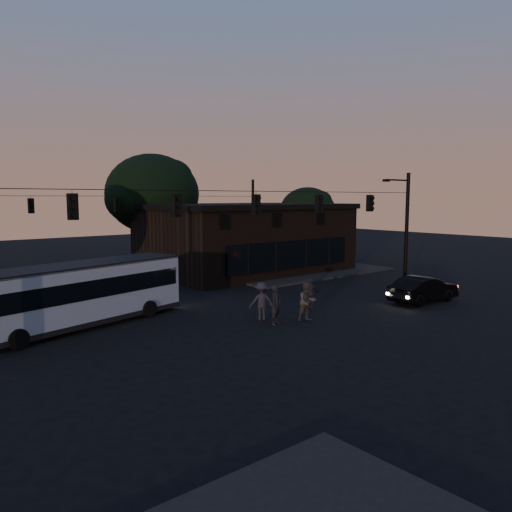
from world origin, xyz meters
TOP-DOWN VIEW (x-y plane):
  - ground at (0.00, 0.00)m, footprint 120.00×120.00m
  - sidewalk_far_right at (12.00, 14.00)m, footprint 14.00×10.00m
  - building at (9.00, 15.97)m, footprint 15.40×10.41m
  - tree_behind at (4.00, 22.00)m, footprint 7.60×7.60m
  - tree_right at (18.00, 18.00)m, footprint 5.20×5.20m
  - signal_rig_near at (0.00, 4.00)m, footprint 26.24×0.30m
  - signal_rig_far at (0.00, 20.00)m, footprint 26.24×0.30m
  - bus at (-7.59, 7.46)m, footprint 10.60×4.77m
  - car at (9.28, 0.31)m, footprint 4.63×1.89m
  - pedestrian_a at (-0.48, 1.98)m, footprint 0.80×0.67m
  - pedestrian_b at (1.11, 1.52)m, footprint 1.10×0.97m
  - pedestrian_c at (3.23, 3.36)m, footprint 1.00×0.51m
  - pedestrian_d at (-0.43, 3.08)m, footprint 1.36×1.10m

SIDE VIEW (x-z plane):
  - ground at x=0.00m, z-range 0.00..0.00m
  - sidewalk_far_right at x=12.00m, z-range 0.00..0.15m
  - car at x=9.28m, z-range 0.00..1.49m
  - pedestrian_c at x=3.23m, z-range 0.00..1.64m
  - pedestrian_d at x=-0.43m, z-range 0.00..1.84m
  - pedestrian_a at x=-0.48m, z-range 0.00..1.86m
  - pedestrian_b at x=1.11m, z-range 0.00..1.87m
  - bus at x=-7.59m, z-range 0.18..3.08m
  - building at x=9.00m, z-range 0.01..5.41m
  - signal_rig_far at x=0.00m, z-range 0.45..7.95m
  - signal_rig_near at x=0.00m, z-range 0.70..8.20m
  - tree_right at x=18.00m, z-range 1.20..8.06m
  - tree_behind at x=4.00m, z-range 1.48..10.91m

